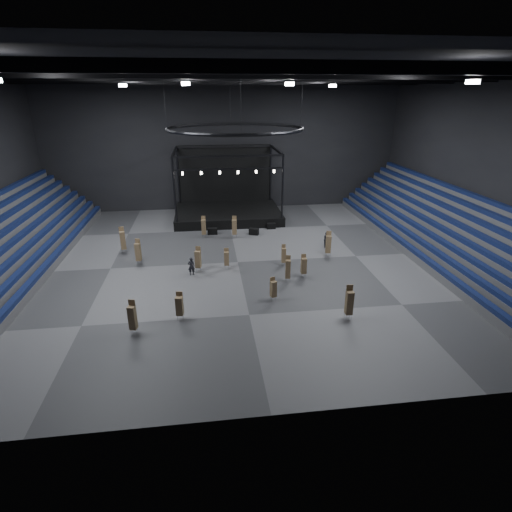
{
  "coord_description": "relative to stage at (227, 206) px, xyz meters",
  "views": [
    {
      "loc": [
        -2.92,
        -37.22,
        15.98
      ],
      "look_at": [
        1.62,
        -2.0,
        1.4
      ],
      "focal_mm": 28.0,
      "sensor_mm": 36.0,
      "label": 1
    }
  ],
  "objects": [
    {
      "name": "flight_case_left",
      "position": [
        -2.29,
        -7.24,
        -1.06
      ],
      "size": [
        1.17,
        0.59,
        0.78
      ],
      "primitive_type": "cube",
      "rotation": [
        0.0,
        0.0,
        -0.01
      ],
      "color": "black",
      "rests_on": "floor"
    },
    {
      "name": "man_center",
      "position": [
        -4.56,
        -18.74,
        -0.56
      ],
      "size": [
        0.71,
        0.52,
        1.78
      ],
      "primitive_type": "imported",
      "rotation": [
        0.0,
        0.0,
        3.29
      ],
      "color": "black",
      "rests_on": "floor"
    },
    {
      "name": "chair_stack_1",
      "position": [
        0.28,
        -8.77,
        -0.09
      ],
      "size": [
        0.6,
        0.6,
        2.62
      ],
      "rotation": [
        0.0,
        0.0,
        -0.13
      ],
      "color": "silver",
      "rests_on": "floor"
    },
    {
      "name": "chair_stack_6",
      "position": [
        -5.26,
        -26.7,
        -0.24
      ],
      "size": [
        0.59,
        0.59,
        2.27
      ],
      "rotation": [
        0.0,
        0.0,
        -0.16
      ],
      "color": "silver",
      "rests_on": "floor"
    },
    {
      "name": "wall_front",
      "position": [
        -0.0,
        -37.24,
        7.55
      ],
      "size": [
        50.0,
        0.2,
        18.0
      ],
      "primitive_type": "cube",
      "color": "black",
      "rests_on": "ground"
    },
    {
      "name": "chair_stack_13",
      "position": [
        -8.44,
        -28.22,
        -0.1
      ],
      "size": [
        0.58,
        0.58,
        2.64
      ],
      "rotation": [
        0.0,
        0.0,
        -0.22
      ],
      "color": "silver",
      "rests_on": "floor"
    },
    {
      "name": "chair_stack_3",
      "position": [
        4.13,
        -21.28,
        -0.17
      ],
      "size": [
        0.52,
        0.52,
        2.52
      ],
      "rotation": [
        0.0,
        0.0,
        -0.16
      ],
      "color": "silver",
      "rests_on": "floor"
    },
    {
      "name": "chair_stack_4",
      "position": [
        7.4,
        -28.22,
        -0.03
      ],
      "size": [
        0.53,
        0.53,
        2.78
      ],
      "rotation": [
        0.0,
        0.0,
        -0.03
      ],
      "color": "silver",
      "rests_on": "floor"
    },
    {
      "name": "chair_stack_2",
      "position": [
        4.47,
        -17.59,
        -0.33
      ],
      "size": [
        0.42,
        0.42,
        2.18
      ],
      "rotation": [
        0.0,
        0.0,
        -0.01
      ],
      "color": "silver",
      "rests_on": "floor"
    },
    {
      "name": "chair_stack_0",
      "position": [
        2.23,
        -24.65,
        -0.36
      ],
      "size": [
        0.57,
        0.57,
        2.07
      ],
      "rotation": [
        0.0,
        0.0,
        0.32
      ],
      "color": "silver",
      "rests_on": "floor"
    },
    {
      "name": "ceiling",
      "position": [
        -0.0,
        -16.24,
        16.55
      ],
      "size": [
        50.0,
        42.0,
        0.2
      ],
      "primitive_type": "cube",
      "color": "black",
      "rests_on": "wall_back"
    },
    {
      "name": "roof_girders",
      "position": [
        -0.0,
        -16.24,
        15.75
      ],
      "size": [
        49.0,
        30.35,
        0.7
      ],
      "color": "black",
      "rests_on": "ceiling"
    },
    {
      "name": "flight_case_right",
      "position": [
        5.13,
        -6.05,
        -1.08
      ],
      "size": [
        1.1,
        0.56,
        0.73
      ],
      "primitive_type": "cube",
      "rotation": [
        0.0,
        0.0,
        0.01
      ],
      "color": "black",
      "rests_on": "floor"
    },
    {
      "name": "flight_case_mid",
      "position": [
        2.68,
        -8.01,
        -1.07
      ],
      "size": [
        1.28,
        1.0,
        0.77
      ],
      "primitive_type": "cube",
      "rotation": [
        0.0,
        0.0,
        -0.42
      ],
      "color": "black",
      "rests_on": "floor"
    },
    {
      "name": "chair_stack_8",
      "position": [
        -3.92,
        -17.97,
        -0.15
      ],
      "size": [
        0.63,
        0.63,
        2.5
      ],
      "rotation": [
        0.0,
        0.0,
        -0.27
      ],
      "color": "silver",
      "rests_on": "floor"
    },
    {
      "name": "floor",
      "position": [
        -0.0,
        -16.24,
        -1.45
      ],
      "size": [
        50.0,
        50.0,
        0.0
      ],
      "primitive_type": "plane",
      "color": "#4F4F51",
      "rests_on": "ground"
    },
    {
      "name": "crew_member",
      "position": [
        10.2,
        -13.18,
        -0.56
      ],
      "size": [
        0.84,
        0.99,
        1.77
      ],
      "primitive_type": "imported",
      "rotation": [
        0.0,
        0.0,
        1.36
      ],
      "color": "black",
      "rests_on": "floor"
    },
    {
      "name": "stage",
      "position": [
        0.0,
        0.0,
        0.0
      ],
      "size": [
        14.0,
        10.0,
        9.2
      ],
      "color": "black",
      "rests_on": "floor"
    },
    {
      "name": "chair_stack_5",
      "position": [
        -1.19,
        -17.68,
        -0.34
      ],
      "size": [
        0.49,
        0.49,
        2.09
      ],
      "rotation": [
        0.0,
        0.0,
        -0.05
      ],
      "color": "silver",
      "rests_on": "floor"
    },
    {
      "name": "floodlights",
      "position": [
        -0.0,
        -20.24,
        15.15
      ],
      "size": [
        28.6,
        16.6,
        0.25
      ],
      "color": "white",
      "rests_on": "roof_girders"
    },
    {
      "name": "chair_stack_11",
      "position": [
        -11.89,
        -12.1,
        0.02
      ],
      "size": [
        0.64,
        0.64,
        2.89
      ],
      "rotation": [
        0.0,
        0.0,
        0.26
      ],
      "color": "silver",
      "rests_on": "floor"
    },
    {
      "name": "bleachers_right",
      "position": [
        22.94,
        -16.24,
        0.28
      ],
      "size": [
        7.2,
        40.0,
        6.4
      ],
      "color": "#4F4F52",
      "rests_on": "floor"
    },
    {
      "name": "truss_ring",
      "position": [
        -0.0,
        -16.24,
        11.55
      ],
      "size": [
        12.3,
        12.3,
        5.15
      ],
      "color": "black",
      "rests_on": "ceiling"
    },
    {
      "name": "wall_back",
      "position": [
        -0.0,
        4.76,
        7.55
      ],
      "size": [
        50.0,
        0.2,
        18.0
      ],
      "primitive_type": "cube",
      "color": "black",
      "rests_on": "ground"
    },
    {
      "name": "chair_stack_9",
      "position": [
        -3.32,
        -8.22,
        -0.11
      ],
      "size": [
        0.53,
        0.53,
        2.6
      ],
      "rotation": [
        0.0,
        0.0,
        -0.07
      ],
      "color": "silver",
      "rests_on": "floor"
    },
    {
      "name": "wall_right",
      "position": [
        25.0,
        -16.24,
        7.55
      ],
      "size": [
        0.2,
        42.0,
        18.0
      ],
      "primitive_type": "cube",
      "color": "black",
      "rests_on": "ground"
    },
    {
      "name": "chair_stack_10",
      "position": [
        5.78,
        -20.53,
        -0.27
      ],
      "size": [
        0.48,
        0.48,
        2.26
      ],
      "rotation": [
        0.0,
        0.0,
        0.01
      ],
      "color": "silver",
      "rests_on": "floor"
    },
    {
      "name": "chair_stack_12",
      "position": [
        9.52,
        -15.9,
        -0.03
      ],
      "size": [
        0.64,
        0.64,
        2.76
      ],
      "rotation": [
        0.0,
        0.0,
        -0.21
      ],
      "color": "silver",
      "rests_on": "floor"
    },
    {
      "name": "chair_stack_7",
      "position": [
        -9.84,
        -15.46,
        -0.09
      ],
      "size": [
        0.57,
        0.57,
        2.65
      ],
      "rotation": [
        0.0,
        0.0,
        -0.18
      ],
      "color": "silver",
      "rests_on": "floor"
    }
  ]
}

